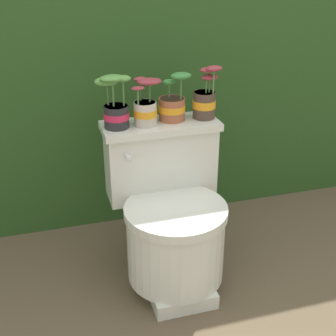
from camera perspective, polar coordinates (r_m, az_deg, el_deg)
The scene contains 7 objects.
ground_plane at distance 2.13m, azimuth 3.01°, elevation -12.82°, with size 12.00×12.00×0.00m, color brown.
hedge_backdrop at distance 2.51m, azimuth -2.99°, elevation 15.81°, with size 3.68×0.61×1.78m.
toilet at distance 1.95m, azimuth 0.36°, elevation -6.17°, with size 0.48×0.52×0.67m.
potted_plant_left at distance 1.85m, azimuth -6.49°, elevation 7.55°, with size 0.14×0.10×0.21m.
potted_plant_midleft at distance 1.87m, azimuth -2.77°, elevation 7.41°, with size 0.13×0.09×0.19m.
potted_plant_middle at distance 1.93m, azimuth 0.54°, elevation 7.72°, with size 0.13×0.11×0.20m.
potted_plant_midright at distance 1.95m, azimuth 4.53°, elevation 8.29°, with size 0.11×0.11×0.23m.
Camera 1 is at (-0.57, -1.56, 1.34)m, focal length 50.00 mm.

